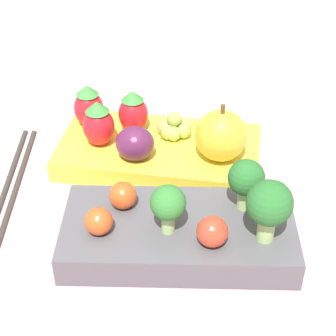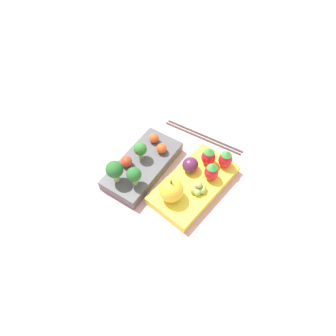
{
  "view_description": "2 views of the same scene",
  "coord_description": "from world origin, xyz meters",
  "px_view_note": "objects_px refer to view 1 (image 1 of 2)",
  "views": [
    {
      "loc": [
        -0.03,
        0.4,
        0.35
      ],
      "look_at": [
        -0.0,
        -0.0,
        0.04
      ],
      "focal_mm": 60.0,
      "sensor_mm": 36.0,
      "label": 1
    },
    {
      "loc": [
        -0.31,
        -0.23,
        0.56
      ],
      "look_at": [
        -0.0,
        -0.0,
        0.04
      ],
      "focal_mm": 32.0,
      "sensor_mm": 36.0,
      "label": 2
    }
  ],
  "objects_px": {
    "bento_box_savoury": "(179,234)",
    "cherry_tomato_0": "(98,221)",
    "strawberry_2": "(89,106)",
    "plum": "(135,143)",
    "bento_box_fruit": "(159,152)",
    "strawberry_0": "(133,112)",
    "chopsticks_pair": "(10,188)",
    "cherry_tomato_1": "(123,195)",
    "apple": "(221,136)",
    "cherry_tomato_2": "(212,232)",
    "broccoli_floret_2": "(269,205)",
    "strawberry_1": "(98,124)",
    "grape_cluster": "(175,127)",
    "broccoli_floret_0": "(168,204)",
    "broccoli_floret_1": "(246,179)"
  },
  "relations": [
    {
      "from": "bento_box_fruit",
      "to": "broccoli_floret_0",
      "type": "height_order",
      "value": "broccoli_floret_0"
    },
    {
      "from": "broccoli_floret_1",
      "to": "broccoli_floret_2",
      "type": "relative_size",
      "value": 0.85
    },
    {
      "from": "cherry_tomato_0",
      "to": "plum",
      "type": "relative_size",
      "value": 0.62
    },
    {
      "from": "apple",
      "to": "strawberry_1",
      "type": "height_order",
      "value": "apple"
    },
    {
      "from": "broccoli_floret_1",
      "to": "plum",
      "type": "distance_m",
      "value": 0.13
    },
    {
      "from": "broccoli_floret_0",
      "to": "broccoli_floret_2",
      "type": "relative_size",
      "value": 0.79
    },
    {
      "from": "cherry_tomato_0",
      "to": "apple",
      "type": "bearing_deg",
      "value": -128.99
    },
    {
      "from": "cherry_tomato_0",
      "to": "chopsticks_pair",
      "type": "xyz_separation_m",
      "value": [
        0.1,
        -0.08,
        -0.04
      ]
    },
    {
      "from": "bento_box_fruit",
      "to": "cherry_tomato_2",
      "type": "bearing_deg",
      "value": 111.19
    },
    {
      "from": "chopsticks_pair",
      "to": "grape_cluster",
      "type": "bearing_deg",
      "value": -153.12
    },
    {
      "from": "cherry_tomato_1",
      "to": "cherry_tomato_2",
      "type": "xyz_separation_m",
      "value": [
        -0.08,
        0.04,
        0.0
      ]
    },
    {
      "from": "strawberry_0",
      "to": "grape_cluster",
      "type": "xyz_separation_m",
      "value": [
        -0.04,
        0.0,
        -0.01
      ]
    },
    {
      "from": "bento_box_savoury",
      "to": "cherry_tomato_0",
      "type": "height_order",
      "value": "cherry_tomato_0"
    },
    {
      "from": "broccoli_floret_0",
      "to": "cherry_tomato_0",
      "type": "bearing_deg",
      "value": 6.31
    },
    {
      "from": "cherry_tomato_1",
      "to": "apple",
      "type": "xyz_separation_m",
      "value": [
        -0.08,
        -0.09,
        0.01
      ]
    },
    {
      "from": "cherry_tomato_0",
      "to": "cherry_tomato_1",
      "type": "height_order",
      "value": "same"
    },
    {
      "from": "cherry_tomato_1",
      "to": "strawberry_0",
      "type": "xyz_separation_m",
      "value": [
        0.01,
        -0.13,
        0.0
      ]
    },
    {
      "from": "strawberry_0",
      "to": "cherry_tomato_0",
      "type": "bearing_deg",
      "value": 87.52
    },
    {
      "from": "strawberry_2",
      "to": "chopsticks_pair",
      "type": "relative_size",
      "value": 0.23
    },
    {
      "from": "bento_box_fruit",
      "to": "strawberry_2",
      "type": "xyz_separation_m",
      "value": [
        0.08,
        -0.03,
        0.03
      ]
    },
    {
      "from": "apple",
      "to": "strawberry_0",
      "type": "distance_m",
      "value": 0.1
    },
    {
      "from": "broccoli_floret_2",
      "to": "cherry_tomato_1",
      "type": "bearing_deg",
      "value": -14.06
    },
    {
      "from": "bento_box_savoury",
      "to": "grape_cluster",
      "type": "height_order",
      "value": "grape_cluster"
    },
    {
      "from": "broccoli_floret_0",
      "to": "apple",
      "type": "relative_size",
      "value": 0.75
    },
    {
      "from": "bento_box_fruit",
      "to": "bento_box_savoury",
      "type": "bearing_deg",
      "value": 102.94
    },
    {
      "from": "bento_box_fruit",
      "to": "cherry_tomato_2",
      "type": "xyz_separation_m",
      "value": [
        -0.06,
        0.14,
        0.03
      ]
    },
    {
      "from": "cherry_tomato_2",
      "to": "plum",
      "type": "relative_size",
      "value": 0.68
    },
    {
      "from": "broccoli_floret_1",
      "to": "strawberry_0",
      "type": "distance_m",
      "value": 0.16
    },
    {
      "from": "broccoli_floret_2",
      "to": "strawberry_2",
      "type": "relative_size",
      "value": 1.18
    },
    {
      "from": "bento_box_savoury",
      "to": "apple",
      "type": "distance_m",
      "value": 0.11
    },
    {
      "from": "strawberry_2",
      "to": "plum",
      "type": "bearing_deg",
      "value": 135.21
    },
    {
      "from": "bento_box_savoury",
      "to": "broccoli_floret_1",
      "type": "height_order",
      "value": "broccoli_floret_1"
    },
    {
      "from": "bento_box_savoury",
      "to": "strawberry_2",
      "type": "bearing_deg",
      "value": -55.31
    },
    {
      "from": "cherry_tomato_2",
      "to": "cherry_tomato_0",
      "type": "bearing_deg",
      "value": -3.49
    },
    {
      "from": "cherry_tomato_1",
      "to": "bento_box_savoury",
      "type": "bearing_deg",
      "value": 160.97
    },
    {
      "from": "cherry_tomato_0",
      "to": "chopsticks_pair",
      "type": "distance_m",
      "value": 0.14
    },
    {
      "from": "broccoli_floret_2",
      "to": "strawberry_1",
      "type": "distance_m",
      "value": 0.21
    },
    {
      "from": "bento_box_savoury",
      "to": "broccoli_floret_2",
      "type": "height_order",
      "value": "broccoli_floret_2"
    },
    {
      "from": "bento_box_fruit",
      "to": "strawberry_0",
      "type": "height_order",
      "value": "strawberry_0"
    },
    {
      "from": "bento_box_savoury",
      "to": "bento_box_fruit",
      "type": "distance_m",
      "value": 0.13
    },
    {
      "from": "cherry_tomato_0",
      "to": "cherry_tomato_2",
      "type": "xyz_separation_m",
      "value": [
        -0.09,
        0.01,
        0.0
      ]
    },
    {
      "from": "bento_box_savoury",
      "to": "bento_box_fruit",
      "type": "height_order",
      "value": "bento_box_savoury"
    },
    {
      "from": "apple",
      "to": "grape_cluster",
      "type": "distance_m",
      "value": 0.06
    },
    {
      "from": "bento_box_savoury",
      "to": "cherry_tomato_1",
      "type": "distance_m",
      "value": 0.06
    },
    {
      "from": "broccoli_floret_0",
      "to": "strawberry_1",
      "type": "relative_size",
      "value": 0.91
    },
    {
      "from": "broccoli_floret_2",
      "to": "chopsticks_pair",
      "type": "xyz_separation_m",
      "value": [
        0.24,
        -0.07,
        -0.06
      ]
    },
    {
      "from": "bento_box_fruit",
      "to": "broccoli_floret_2",
      "type": "relative_size",
      "value": 3.74
    },
    {
      "from": "broccoli_floret_0",
      "to": "broccoli_floret_1",
      "type": "bearing_deg",
      "value": -150.85
    },
    {
      "from": "bento_box_fruit",
      "to": "strawberry_1",
      "type": "bearing_deg",
      "value": 4.6
    },
    {
      "from": "cherry_tomato_2",
      "to": "strawberry_2",
      "type": "distance_m",
      "value": 0.22
    }
  ]
}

